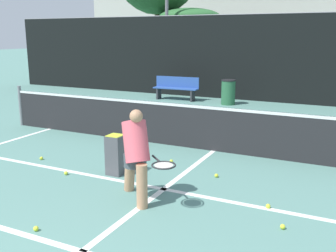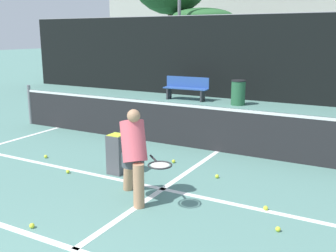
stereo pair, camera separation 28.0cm
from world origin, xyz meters
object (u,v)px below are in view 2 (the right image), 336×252
(player_practicing, at_px, (134,152))
(ball_hopper, at_px, (117,153))
(trash_bin, at_px, (238,93))
(courtside_bench, at_px, (186,87))
(parked_car, at_px, (335,81))

(player_practicing, height_order, ball_hopper, player_practicing)
(ball_hopper, relative_size, trash_bin, 0.82)
(courtside_bench, bearing_deg, ball_hopper, -74.69)
(courtside_bench, distance_m, parked_car, 6.23)
(player_practicing, height_order, parked_car, player_practicing)
(ball_hopper, bearing_deg, courtside_bench, 107.52)
(trash_bin, xyz_separation_m, parked_car, (2.65, 4.18, 0.12))
(player_practicing, bearing_deg, parked_car, 126.56)
(trash_bin, height_order, parked_car, parked_car)
(ball_hopper, relative_size, parked_car, 0.17)
(ball_hopper, height_order, parked_car, parked_car)
(ball_hopper, distance_m, parked_car, 12.06)
(player_practicing, bearing_deg, courtside_bench, 154.03)
(player_practicing, distance_m, trash_bin, 8.59)
(parked_car, bearing_deg, trash_bin, -122.44)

